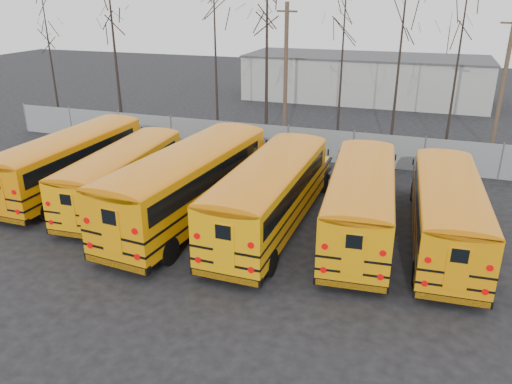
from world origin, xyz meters
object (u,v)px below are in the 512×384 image
(bus_a, at_px, (73,157))
(utility_pole_left, at_px, (286,70))
(bus_d, at_px, (271,189))
(bus_f, at_px, (447,207))
(bus_b, at_px, (124,171))
(utility_pole_right, at_px, (503,84))
(bus_e, at_px, (362,196))
(bus_c, at_px, (191,178))

(bus_a, relative_size, utility_pole_left, 1.23)
(bus_d, xyz_separation_m, bus_f, (7.02, 0.75, -0.14))
(bus_a, height_order, bus_b, bus_a)
(bus_d, relative_size, utility_pole_right, 1.35)
(bus_e, bearing_deg, utility_pole_left, 112.37)
(utility_pole_right, bearing_deg, bus_d, -105.01)
(bus_c, bearing_deg, bus_b, 175.22)
(bus_a, xyz_separation_m, bus_d, (10.94, -1.20, 0.06))
(bus_a, height_order, bus_c, bus_c)
(bus_b, xyz_separation_m, utility_pole_left, (3.88, 14.55, 2.98))
(utility_pole_right, bearing_deg, bus_f, -83.69)
(bus_d, distance_m, bus_e, 3.74)
(bus_f, relative_size, utility_pole_left, 1.18)
(bus_f, bearing_deg, bus_c, -178.18)
(bus_c, distance_m, bus_e, 7.37)
(bus_b, xyz_separation_m, bus_c, (3.89, -0.71, 0.34))
(bus_e, relative_size, bus_f, 1.04)
(bus_a, height_order, bus_d, bus_d)
(bus_a, distance_m, utility_pole_right, 25.55)
(bus_f, height_order, utility_pole_right, utility_pole_right)
(bus_c, height_order, utility_pole_left, utility_pole_left)
(bus_c, xyz_separation_m, utility_pole_right, (13.76, 15.60, 2.35))
(bus_d, distance_m, bus_f, 7.06)
(bus_e, xyz_separation_m, bus_f, (3.34, 0.09, -0.06))
(bus_f, distance_m, utility_pole_left, 18.12)
(bus_c, distance_m, utility_pole_right, 20.93)
(bus_a, relative_size, bus_c, 0.89)
(bus_b, relative_size, utility_pole_right, 1.21)
(bus_a, relative_size, bus_b, 1.08)
(bus_d, bearing_deg, bus_c, -176.44)
(bus_b, bearing_deg, bus_d, -7.30)
(bus_e, xyz_separation_m, utility_pole_right, (6.44, 14.79, 2.57))
(bus_b, bearing_deg, utility_pole_right, 37.11)
(bus_d, distance_m, utility_pole_left, 15.79)
(bus_d, xyz_separation_m, bus_e, (3.68, 0.66, -0.09))
(bus_a, distance_m, bus_f, 17.97)
(bus_f, relative_size, utility_pole_right, 1.25)
(utility_pole_left, bearing_deg, bus_a, -99.01)
(bus_b, relative_size, utility_pole_left, 1.13)
(bus_a, height_order, bus_f, bus_a)
(bus_a, height_order, utility_pole_right, utility_pole_right)
(bus_b, xyz_separation_m, bus_d, (7.53, -0.56, 0.21))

